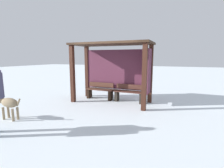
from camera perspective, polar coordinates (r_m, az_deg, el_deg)
ground_plane at (r=7.12m, az=-0.28°, el=-6.16°), size 60.00×60.00×0.00m
bus_shelter at (r=7.04m, az=1.35°, el=7.40°), size 3.30×1.45×2.45m
bench_left_inside at (r=7.60m, az=-4.15°, el=-2.53°), size 1.28×0.36×0.73m
bench_center_inside at (r=7.09m, az=5.86°, el=-3.37°), size 1.28×0.34×0.74m
dog at (r=5.97m, az=-31.94°, el=-5.64°), size 0.96×0.28×0.69m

